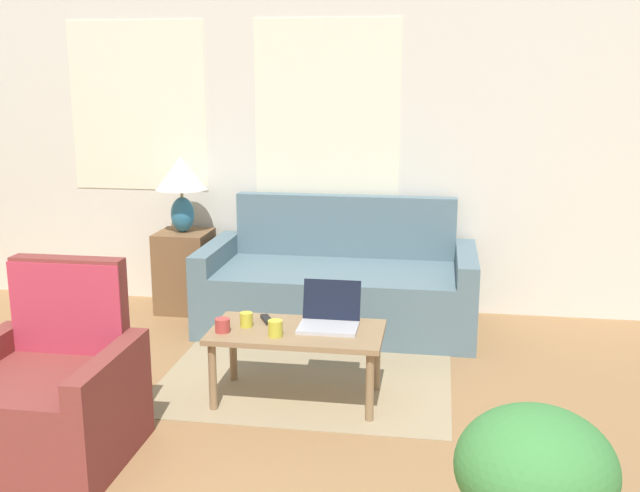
# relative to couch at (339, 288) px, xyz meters

# --- Properties ---
(wall_back) EXTENTS (6.97, 0.06, 2.60)m
(wall_back) POSITION_rel_couch_xyz_m (-0.82, 0.47, 1.03)
(wall_back) COLOR silver
(wall_back) RESTS_ON ground_plane
(rug) EXTENTS (1.72, 2.00, 0.01)m
(rug) POSITION_rel_couch_xyz_m (-0.06, -0.70, -0.27)
(rug) COLOR #9E8966
(rug) RESTS_ON ground_plane
(couch) EXTENTS (1.94, 0.91, 0.91)m
(couch) POSITION_rel_couch_xyz_m (0.00, 0.00, 0.00)
(couch) COLOR slate
(couch) RESTS_ON ground_plane
(armchair) EXTENTS (0.77, 0.73, 0.92)m
(armchair) POSITION_rel_couch_xyz_m (-1.10, -2.13, 0.00)
(armchair) COLOR brown
(armchair) RESTS_ON ground_plane
(side_table) EXTENTS (0.39, 0.39, 0.62)m
(side_table) POSITION_rel_couch_xyz_m (-1.23, 0.17, 0.04)
(side_table) COLOR brown
(side_table) RESTS_ON ground_plane
(table_lamp) EXTENTS (0.39, 0.39, 0.57)m
(table_lamp) POSITION_rel_couch_xyz_m (-1.23, 0.17, 0.74)
(table_lamp) COLOR teal
(table_lamp) RESTS_ON side_table
(coffee_table) EXTENTS (0.96, 0.51, 0.42)m
(coffee_table) POSITION_rel_couch_xyz_m (-0.06, -1.32, 0.09)
(coffee_table) COLOR #8E704C
(coffee_table) RESTS_ON ground_plane
(laptop) EXTENTS (0.33, 0.29, 0.24)m
(laptop) POSITION_rel_couch_xyz_m (0.11, -1.24, 0.19)
(laptop) COLOR #B7B7BC
(laptop) RESTS_ON coffee_table
(cup_navy) EXTENTS (0.07, 0.07, 0.08)m
(cup_navy) POSITION_rel_couch_xyz_m (-0.35, -1.31, 0.18)
(cup_navy) COLOR gold
(cup_navy) RESTS_ON coffee_table
(cup_yellow) EXTENTS (0.08, 0.08, 0.08)m
(cup_yellow) POSITION_rel_couch_xyz_m (-0.45, -1.42, 0.18)
(cup_yellow) COLOR #B23D38
(cup_yellow) RESTS_ON coffee_table
(cup_white) EXTENTS (0.08, 0.08, 0.09)m
(cup_white) POSITION_rel_couch_xyz_m (-0.15, -1.44, 0.18)
(cup_white) COLOR gold
(cup_white) RESTS_ON coffee_table
(tv_remote) EXTENTS (0.11, 0.15, 0.02)m
(tv_remote) POSITION_rel_couch_xyz_m (-0.26, -1.20, 0.15)
(tv_remote) COLOR black
(tv_remote) RESTS_ON coffee_table
(potted_plant) EXTENTS (0.56, 0.56, 0.68)m
(potted_plant) POSITION_rel_couch_xyz_m (1.06, -2.75, 0.14)
(potted_plant) COLOR #996B42
(potted_plant) RESTS_ON ground_plane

